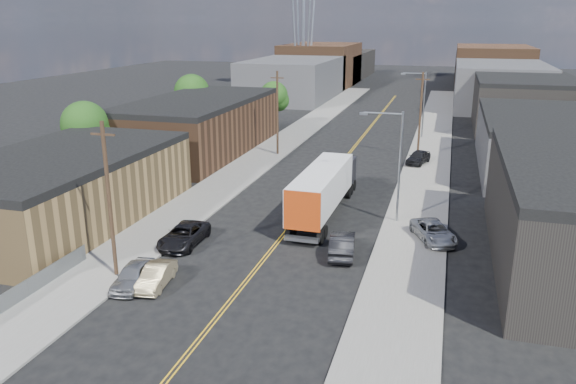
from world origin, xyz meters
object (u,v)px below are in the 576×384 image
Objects in this scene: semi_truck at (326,186)px; car_left_c at (184,235)px; car_left_b at (156,276)px; car_left_a at (133,275)px; car_right_oncoming at (342,244)px; car_right_lot_a at (434,232)px; car_right_lot_c at (418,157)px.

car_left_c is at bearing -129.44° from semi_truck.
semi_truck reaches higher than car_left_b.
semi_truck is at bearing 48.35° from car_left_c.
car_left_a is 0.81× the size of car_left_c.
semi_truck is at bearing -77.96° from car_right_oncoming.
car_left_c is (-1.33, 6.50, 0.07)m from car_left_b.
car_left_a is 6.90m from car_left_c.
car_left_b is 0.77× the size of car_left_c.
car_left_b is (1.33, 0.40, -0.06)m from car_left_a.
car_left_a is at bearing -115.65° from semi_truck.
car_left_a is 21.37m from car_right_lot_a.
car_left_c is 1.09× the size of car_right_oncoming.
car_right_lot_c is (14.87, 28.71, 0.17)m from car_left_c.
car_right_oncoming is at bearing 5.24° from car_left_c.
car_left_a is 14.06m from car_right_oncoming.
car_right_lot_c is at bearing 73.14° from car_right_lot_a.
car_right_oncoming reaches higher than car_left_c.
semi_truck is 3.97× the size of car_left_b.
car_right_oncoming is (10.07, 7.83, 0.13)m from car_left_b.
car_right_lot_c is (3.47, 27.38, 0.11)m from car_right_oncoming.
car_left_b is at bearing 29.99° from car_right_oncoming.
car_right_lot_a is at bearing 16.15° from car_left_c.
car_right_lot_a is at bearing -153.00° from car_right_oncoming.
semi_truck reaches higher than car_left_c.
semi_truck is 12.99m from car_left_c.
car_right_oncoming is at bearing -69.31° from semi_truck.
car_right_lot_c is at bearing 61.49° from car_left_b.
car_right_lot_a is at bearing 29.29° from car_left_b.
car_right_oncoming is at bearing -81.48° from car_right_lot_c.
car_right_lot_c is (13.54, 35.21, 0.24)m from car_left_b.
car_left_a is at bearing -96.92° from car_right_lot_c.
car_right_lot_a is 1.12× the size of car_right_lot_c.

